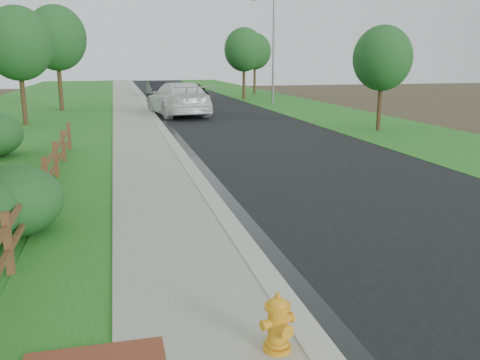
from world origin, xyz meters
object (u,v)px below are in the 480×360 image
object	(u,v)px
white_suv	(178,99)
streetlight	(271,44)
ranch_fence	(39,187)
fire_hydrant	(278,324)
dark_car_mid	(192,92)

from	to	relation	value
white_suv	streetlight	xyz separation A→B (m)	(7.68, 5.44, 3.45)
ranch_fence	streetlight	xyz separation A→B (m)	(13.28, 25.29, 3.87)
ranch_fence	fire_hydrant	distance (m)	7.66
fire_hydrant	white_suv	world-z (taller)	white_suv
white_suv	fire_hydrant	bearing A→B (deg)	78.14
ranch_fence	fire_hydrant	bearing A→B (deg)	-62.78
fire_hydrant	dark_car_mid	distance (m)	36.40
white_suv	dark_car_mid	size ratio (longest dim) A/B	1.47
dark_car_mid	fire_hydrant	bearing A→B (deg)	107.61
ranch_fence	dark_car_mid	bearing A→B (deg)	74.99
ranch_fence	fire_hydrant	world-z (taller)	ranch_fence
dark_car_mid	streetlight	bearing A→B (deg)	167.79
ranch_fence	white_suv	bearing A→B (deg)	74.25
dark_car_mid	white_suv	bearing A→B (deg)	101.05
fire_hydrant	streetlight	size ratio (longest dim) A/B	0.09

